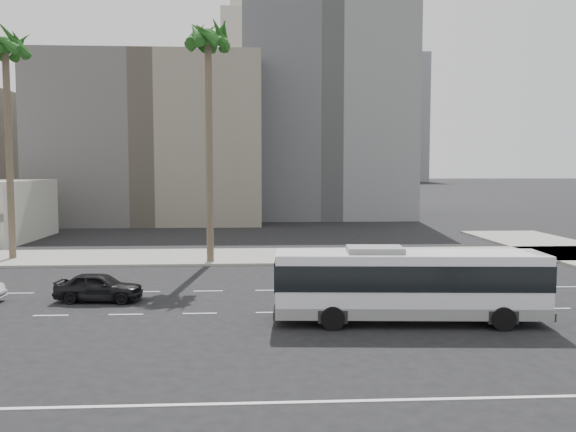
{
  "coord_description": "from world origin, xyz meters",
  "views": [
    {
      "loc": [
        -0.73,
        -24.1,
        5.93
      ],
      "look_at": [
        0.86,
        4.0,
        3.7
      ],
      "focal_mm": 36.97,
      "sensor_mm": 36.0,
      "label": 1
    }
  ],
  "objects": [
    {
      "name": "ground",
      "position": [
        0.0,
        0.0,
        0.0
      ],
      "size": [
        700.0,
        700.0,
        0.0
      ],
      "primitive_type": "plane",
      "color": "black",
      "rests_on": "ground"
    },
    {
      "name": "sidewalk_north",
      "position": [
        0.0,
        15.5,
        0.07
      ],
      "size": [
        120.0,
        7.0,
        0.15
      ],
      "primitive_type": "cube",
      "color": "gray",
      "rests_on": "ground"
    },
    {
      "name": "midrise_beige_west",
      "position": [
        -12.0,
        45.0,
        9.0
      ],
      "size": [
        24.0,
        18.0,
        18.0
      ],
      "primitive_type": "cube",
      "color": "#615C58",
      "rests_on": "ground"
    },
    {
      "name": "midrise_gray_center",
      "position": [
        8.0,
        52.0,
        13.0
      ],
      "size": [
        20.0,
        20.0,
        26.0
      ],
      "primitive_type": "cube",
      "color": "#5B5C60",
      "rests_on": "ground"
    },
    {
      "name": "civic_tower",
      "position": [
        -2.0,
        250.0,
        38.83
      ],
      "size": [
        42.0,
        42.0,
        129.0
      ],
      "color": "beige",
      "rests_on": "ground"
    },
    {
      "name": "highrise_right",
      "position": [
        45.0,
        230.0,
        35.0
      ],
      "size": [
        26.0,
        26.0,
        70.0
      ],
      "primitive_type": "cube",
      "color": "slate",
      "rests_on": "ground"
    },
    {
      "name": "highrise_far",
      "position": [
        70.0,
        260.0,
        30.0
      ],
      "size": [
        22.0,
        22.0,
        60.0
      ],
      "primitive_type": "cube",
      "color": "slate",
      "rests_on": "ground"
    },
    {
      "name": "city_bus",
      "position": [
        5.21,
        -1.86,
        1.55
      ],
      "size": [
        10.44,
        3.03,
        2.96
      ],
      "rotation": [
        0.0,
        0.0,
        -0.07
      ],
      "color": "silver",
      "rests_on": "ground"
    },
    {
      "name": "car_a",
      "position": [
        -7.73,
        2.59,
        0.66
      ],
      "size": [
        1.92,
        3.98,
        1.31
      ],
      "primitive_type": "imported",
      "rotation": [
        0.0,
        0.0,
        1.47
      ],
      "color": "black",
      "rests_on": "ground"
    },
    {
      "name": "palm_near",
      "position": [
        -3.51,
        13.0,
        13.64
      ],
      "size": [
        4.47,
        4.47,
        15.06
      ],
      "rotation": [
        0.0,
        0.0,
        0.39
      ],
      "color": "brown",
      "rests_on": "ground"
    },
    {
      "name": "palm_mid",
      "position": [
        -16.49,
        15.13,
        13.46
      ],
      "size": [
        4.84,
        4.84,
        14.96
      ],
      "rotation": [
        0.0,
        0.0,
        -0.21
      ],
      "color": "brown",
      "rests_on": "ground"
    }
  ]
}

